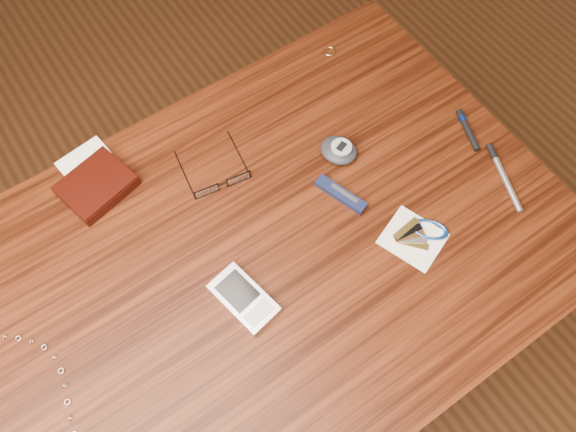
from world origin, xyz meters
name	(u,v)px	position (x,y,z in m)	size (l,w,h in m)	color
ground	(274,356)	(0.00, 0.00, 0.00)	(3.80, 3.80, 0.00)	#472814
desk	(267,275)	(0.00, 0.00, 0.65)	(1.00, 0.70, 0.75)	#3C1809
wallet_and_card	(96,185)	(-0.17, 0.26, 0.76)	(0.13, 0.16, 0.03)	black
eyeglasses	(221,182)	(0.01, 0.15, 0.76)	(0.12, 0.12, 0.02)	black
gold_ring	(329,51)	(0.34, 0.29, 0.75)	(0.02, 0.02, 0.00)	tan
pda_phone	(244,298)	(-0.07, -0.05, 0.76)	(0.08, 0.12, 0.02)	#B3B2B7
pedometer	(339,150)	(0.21, 0.09, 0.76)	(0.08, 0.08, 0.03)	black
notepad_keys	(421,233)	(0.23, -0.12, 0.75)	(0.12, 0.12, 0.01)	white
pocket_knife	(341,194)	(0.17, 0.02, 0.76)	(0.05, 0.10, 0.01)	#121636
silver_pen	(502,172)	(0.42, -0.11, 0.76)	(0.06, 0.13, 0.01)	#ABABAF
black_blue_pen	(467,128)	(0.44, 0.00, 0.76)	(0.04, 0.09, 0.01)	black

